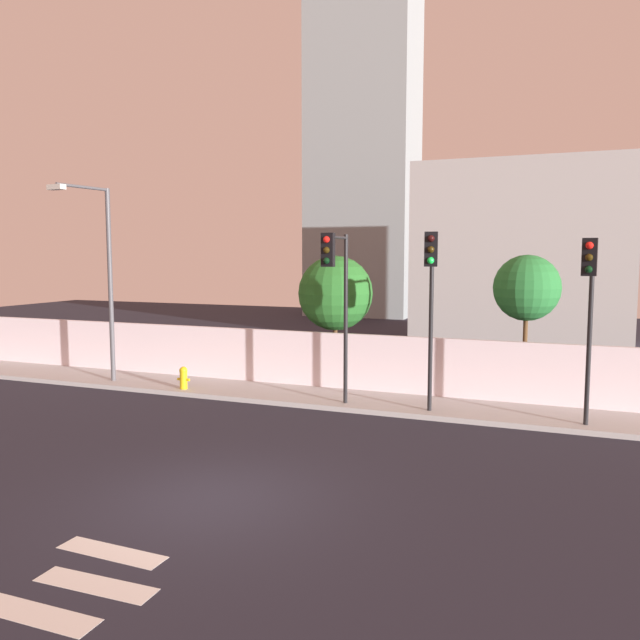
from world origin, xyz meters
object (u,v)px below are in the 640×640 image
traffic_light_center (337,282)px  roadside_tree_leftmost (335,293)px  traffic_light_right (590,292)px  roadside_tree_midleft (527,288)px  fire_hydrant (183,377)px  street_lamp_curbside (102,267)px  traffic_light_left (431,284)px

traffic_light_center → roadside_tree_leftmost: traffic_light_center is taller
traffic_light_center → traffic_light_right: (6.49, 0.27, -0.15)m
traffic_light_center → roadside_tree_midleft: bearing=38.8°
roadside_tree_midleft → traffic_light_center: bearing=-141.2°
fire_hydrant → street_lamp_curbside: bearing=-179.5°
traffic_light_center → street_lamp_curbside: 8.67m
fire_hydrant → roadside_tree_leftmost: 5.80m
traffic_light_center → roadside_tree_midleft: 6.16m
traffic_light_center → traffic_light_right: size_ratio=1.04×
fire_hydrant → roadside_tree_leftmost: (4.08, 3.18, 2.63)m
fire_hydrant → roadside_tree_midleft: (10.33, 3.18, 2.92)m
roadside_tree_leftmost → fire_hydrant: bearing=-142.1°
traffic_light_right → street_lamp_curbside: bearing=178.6°
fire_hydrant → roadside_tree_leftmost: bearing=37.9°
traffic_light_left → fire_hydrant: 8.73m
roadside_tree_midleft → traffic_light_left: bearing=-121.9°
street_lamp_curbside → fire_hydrant: 4.71m
traffic_light_center → fire_hydrant: bearing=173.1°
traffic_light_left → street_lamp_curbside: 11.23m
roadside_tree_midleft → street_lamp_curbside: bearing=-166.6°
traffic_light_left → roadside_tree_midleft: (2.22, 3.57, -0.26)m
traffic_light_left → roadside_tree_leftmost: traffic_light_left is taller
traffic_light_left → street_lamp_curbside: bearing=178.2°
traffic_light_left → roadside_tree_midleft: size_ratio=1.10×
roadside_tree_leftmost → street_lamp_curbside: bearing=-155.9°
street_lamp_curbside → fire_hydrant: (3.10, 0.03, -3.55)m
traffic_light_center → fire_hydrant: size_ratio=6.72×
traffic_light_left → traffic_light_center: bearing=-173.7°
street_lamp_curbside → roadside_tree_leftmost: bearing=24.1°
traffic_light_right → street_lamp_curbside: (-15.12, 0.38, 0.50)m
street_lamp_curbside → roadside_tree_midleft: bearing=13.4°
roadside_tree_midleft → fire_hydrant: bearing=-162.9°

